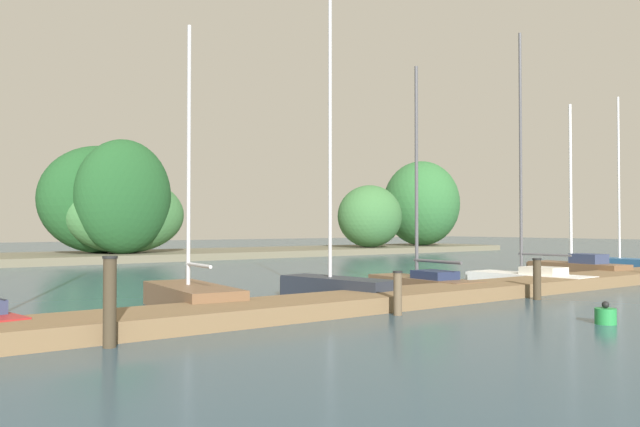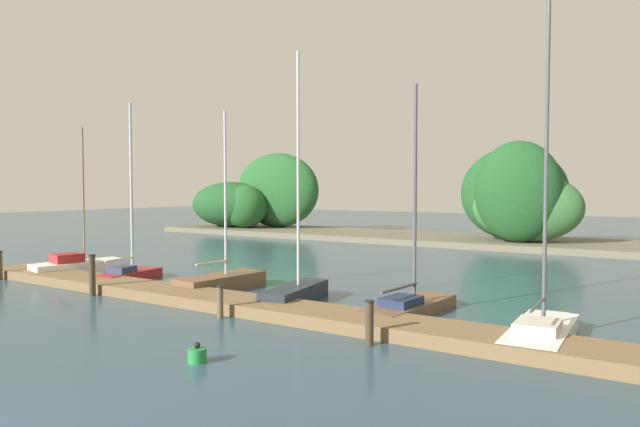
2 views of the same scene
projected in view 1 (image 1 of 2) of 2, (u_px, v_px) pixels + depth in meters
The scene contains 12 objects.
dock_pier at pixel (434, 295), 15.67m from camera, with size 32.16×1.80×0.35m.
far_shore at pixel (95, 211), 34.08m from camera, with size 58.74×8.00×7.01m.
sailboat_2 at pixel (190, 294), 14.21m from camera, with size 1.55×3.81×6.55m.
sailboat_3 at pixel (333, 284), 15.97m from camera, with size 1.46×3.58×8.08m.
sailboat_4 at pixel (421, 279), 18.63m from camera, with size 1.47×4.32×6.76m.
sailboat_5 at pixel (526, 274), 20.17m from camera, with size 1.44×4.30×8.26m.
sailboat_6 at pixel (575, 266), 23.34m from camera, with size 1.42×3.99×6.53m.
sailboat_7 at pixel (622, 263), 25.88m from camera, with size 1.35×3.94×7.33m.
mooring_piling_1 at pixel (110, 301), 9.72m from camera, with size 0.23×0.23×1.43m.
mooring_piling_2 at pixel (398, 293), 13.24m from camera, with size 0.20×0.20×0.94m.
mooring_piling_3 at pixel (537, 279), 16.06m from camera, with size 0.23×0.23×1.07m.
channel_buoy_0 at pixel (606, 316), 12.05m from camera, with size 0.40×0.40×0.44m.
Camera 1 is at (-11.66, -0.80, 1.89)m, focal length 34.97 mm.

